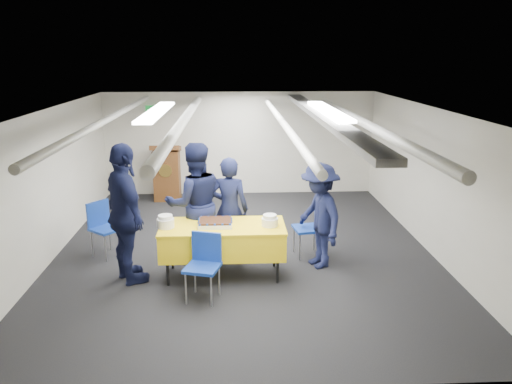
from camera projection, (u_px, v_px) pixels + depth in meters
ground at (244, 251)px, 8.16m from camera, size 7.00×7.00×0.00m
room_shell at (249, 137)px, 8.07m from camera, size 6.00×7.00×2.30m
serving_table at (223, 239)px, 7.10m from camera, size 1.76×0.81×0.77m
sheet_cake at (215, 223)px, 7.03m from camera, size 0.49×0.38×0.09m
plate_stack_left at (166, 222)px, 6.94m from camera, size 0.24×0.24×0.18m
plate_stack_right at (270, 221)px, 7.01m from camera, size 0.23×0.23×0.16m
podium at (167, 172)px, 10.85m from camera, size 0.62×0.53×1.25m
chair_near at (204, 259)px, 6.48m from camera, size 0.52×0.52×0.87m
chair_right at (313, 223)px, 7.85m from camera, size 0.48×0.48×0.87m
chair_left at (103, 223)px, 7.87m from camera, size 0.59×0.59×0.87m
sailor_a at (229, 209)px, 7.63m from camera, size 0.66×0.51×1.63m
sailor_b at (195, 204)px, 7.51m from camera, size 1.05×0.90×1.86m
sailor_c at (126, 214)px, 6.82m from camera, size 0.99×1.25×1.98m
sailor_d at (319, 216)px, 7.38m from camera, size 0.89×1.16×1.59m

